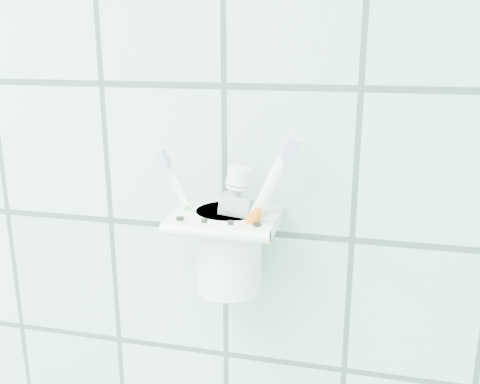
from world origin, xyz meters
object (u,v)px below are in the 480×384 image
(holder_bracket, at_px, (226,220))
(toothbrush_blue, at_px, (221,204))
(toothpaste_tube, at_px, (226,221))
(toothbrush_pink, at_px, (223,211))
(cup, at_px, (229,247))
(toothbrush_orange, at_px, (217,200))

(holder_bracket, distance_m, toothbrush_blue, 0.02)
(holder_bracket, distance_m, toothpaste_tube, 0.02)
(toothbrush_pink, bearing_deg, toothbrush_blue, -80.83)
(cup, relative_size, toothpaste_tube, 0.66)
(toothbrush_pink, distance_m, toothbrush_blue, 0.02)
(cup, xyz_separation_m, toothbrush_blue, (-0.01, -0.01, 0.06))
(toothbrush_pink, distance_m, toothpaste_tube, 0.03)
(toothbrush_blue, distance_m, toothpaste_tube, 0.02)
(cup, distance_m, toothbrush_pink, 0.05)
(holder_bracket, relative_size, cup, 1.23)
(cup, relative_size, toothbrush_orange, 0.48)
(holder_bracket, bearing_deg, toothbrush_orange, -133.40)
(holder_bracket, relative_size, toothbrush_blue, 0.61)
(toothbrush_orange, bearing_deg, holder_bracket, 37.91)
(holder_bracket, height_order, toothpaste_tube, toothpaste_tube)
(toothbrush_blue, bearing_deg, toothpaste_tube, -28.22)
(toothbrush_pink, relative_size, toothpaste_tube, 1.14)
(toothbrush_orange, bearing_deg, cup, 40.35)
(cup, bearing_deg, toothbrush_blue, -114.55)
(toothbrush_pink, height_order, toothbrush_blue, toothbrush_blue)
(holder_bracket, bearing_deg, toothbrush_blue, -109.15)
(toothbrush_pink, bearing_deg, holder_bracket, -56.57)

